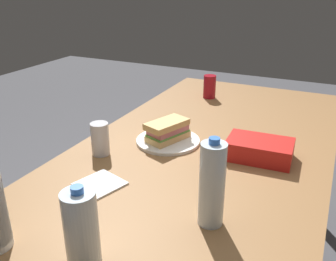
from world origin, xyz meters
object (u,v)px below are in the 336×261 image
Objects in this scene: soda_can_red at (210,87)px; water_bottle_spare at (212,184)px; dining_table at (203,166)px; paper_plate at (168,141)px; water_bottle_tall at (81,228)px; sandwich at (168,130)px; chip_bag at (259,149)px; soda_can_silver at (100,139)px.

water_bottle_spare is at bearing 19.68° from soda_can_red.
paper_plate is (0.02, -0.15, 0.09)m from dining_table.
soda_can_red is 0.61× the size of water_bottle_tall.
water_bottle_spare is (1.03, 0.37, 0.06)m from soda_can_red.
water_bottle_tall is at bearing 9.06° from sandwich.
water_bottle_spare reaches higher than paper_plate.
dining_table is 9.30× the size of water_bottle_tall.
chip_bag is 0.92× the size of water_bottle_spare.
water_bottle_spare is at bearing 66.82° from soda_can_silver.
water_bottle_spare is 0.55m from soda_can_silver.
dining_table is 0.51m from water_bottle_spare.
paper_plate reaches higher than dining_table.
water_bottle_tall reaches higher than soda_can_silver.
sandwich is at bearing -81.96° from dining_table.
chip_bag is 0.58m from soda_can_silver.
soda_can_silver is at bearing -42.45° from sandwich.
water_bottle_tall is at bearing -112.63° from chip_bag.
chip_bag is (0.60, 0.40, -0.03)m from soda_can_red.
paper_plate is 1.10× the size of chip_bag.
water_bottle_spare reaches higher than sandwich.
soda_can_silver is at bearing -160.88° from chip_bag.
sandwich is 0.82× the size of water_bottle_spare.
paper_plate is at bearing -83.58° from dining_table.
soda_can_red and soda_can_silver have the same top height.
chip_bag is 0.74m from water_bottle_tall.
paper_plate is at bearing 138.22° from soda_can_silver.
sandwich is at bearing 137.55° from soda_can_silver.
dining_table is 0.72m from water_bottle_tall.
chip_bag is at bearing 89.98° from dining_table.
water_bottle_tall is at bearing 9.04° from paper_plate.
soda_can_silver reaches higher than sandwich.
soda_can_red is at bearing 120.98° from chip_bag.
soda_can_red is (-0.62, -0.05, 0.01)m from sandwich.
paper_plate is 0.54m from water_bottle_spare.
sandwich is at bearing -141.93° from water_bottle_spare.
dining_table is 0.20m from sandwich.
water_bottle_tall is (0.67, 0.11, 0.04)m from sandwich.
dining_table is at bearing -157.85° from water_bottle_spare.
paper_plate is at bearing -142.17° from water_bottle_spare.
water_bottle_tall reaches higher than paper_plate.
water_bottle_tall is at bearing -39.33° from water_bottle_spare.
dining_table is at bearing 96.42° from paper_plate.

